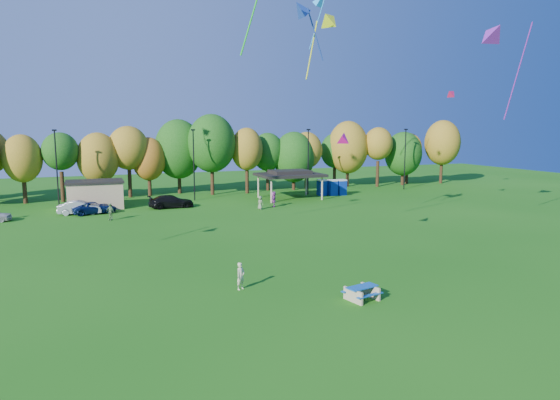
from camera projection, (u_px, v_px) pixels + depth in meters
name	position (u px, v px, depth m)	size (l,w,h in m)	color
ground	(312.00, 304.00, 26.58)	(160.00, 160.00, 0.00)	#19600F
tree_line	(163.00, 153.00, 67.29)	(93.57, 10.55, 11.15)	black
lamp_posts	(194.00, 162.00, 63.44)	(64.50, 0.25, 9.09)	black
utility_building	(95.00, 194.00, 57.75)	(6.30, 4.30, 3.25)	tan
pavilion	(290.00, 174.00, 65.24)	(8.20, 6.20, 3.77)	tan
porta_potties	(332.00, 187.00, 68.85)	(3.75, 1.98, 2.18)	#0B2D99
picnic_table	(362.00, 292.00, 27.23)	(2.07, 1.83, 0.77)	tan
kite_flyer	(241.00, 276.00, 28.93)	(0.58, 0.38, 1.60)	beige
car_b	(80.00, 208.00, 53.80)	(1.58, 4.53, 1.49)	#A0A0A5
car_c	(94.00, 208.00, 54.25)	(2.17, 4.71, 1.31)	#0C1C4B
car_d	(171.00, 201.00, 58.19)	(2.11, 5.18, 1.50)	black
far_person_0	(260.00, 203.00, 57.04)	(0.76, 0.49, 1.55)	#6C7E56
far_person_3	(274.00, 199.00, 58.83)	(1.71, 0.55, 1.85)	#9F4296
far_person_4	(110.00, 212.00, 50.43)	(1.01, 0.42, 1.73)	#658D56
kite_2	(301.00, 9.00, 37.30)	(2.86, 1.43, 4.58)	navy
kite_3	(330.00, 20.00, 38.80)	(3.17, 2.65, 5.60)	#D9ED18
kite_7	(495.00, 33.00, 42.38)	(2.39, 5.20, 8.69)	purple
kite_10	(343.00, 137.00, 35.86)	(1.64, 1.71, 1.38)	#F50D91
kite_11	(320.00, 0.00, 55.48)	(2.80, 3.71, 6.54)	#28A2FF
kite_13	(452.00, 93.00, 52.53)	(1.56, 1.40, 1.32)	#BF1647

